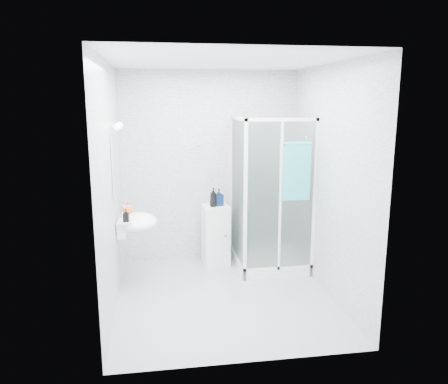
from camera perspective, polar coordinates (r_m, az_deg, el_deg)
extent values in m
cube|color=silver|center=(4.73, 0.04, 0.91)|extent=(2.40, 2.60, 2.60)
cube|color=#AEB0B3|center=(5.13, 0.04, -13.46)|extent=(2.40, 2.60, 0.01)
cube|color=white|center=(4.66, 0.04, 16.77)|extent=(2.40, 2.60, 0.01)
cube|color=white|center=(6.02, 5.95, -9.03)|extent=(0.90, 0.90, 0.12)
cube|color=white|center=(5.54, 2.01, 9.58)|extent=(0.04, 0.90, 0.04)
cube|color=white|center=(5.22, 7.60, 9.35)|extent=(0.90, 0.04, 0.04)
cube|color=white|center=(5.25, 2.80, -1.36)|extent=(0.04, 0.04, 2.00)
cube|color=white|center=(5.65, 1.84, 0.01)|extent=(0.02, 0.82, 1.84)
cube|color=white|center=(5.33, 7.36, -0.80)|extent=(0.82, 0.02, 1.84)
cube|color=white|center=(5.34, 7.33, -0.77)|extent=(0.03, 0.04, 1.84)
cylinder|color=silver|center=(6.07, 5.29, 3.75)|extent=(0.02, 0.02, 1.00)
cylinder|color=silver|center=(5.99, 5.44, 8.17)|extent=(0.09, 0.05, 0.09)
cylinder|color=silver|center=(6.16, 5.62, 1.03)|extent=(0.12, 0.04, 0.12)
cylinder|color=silver|center=(5.28, 10.61, 7.11)|extent=(0.03, 0.05, 0.03)
cube|color=white|center=(5.26, -13.13, -4.45)|extent=(0.10, 0.40, 0.18)
ellipsoid|color=white|center=(5.23, -11.19, -3.87)|extent=(0.46, 0.56, 0.20)
cube|color=white|center=(5.23, -12.53, -3.38)|extent=(0.16, 0.50, 0.02)
cylinder|color=silver|center=(5.21, -13.23, -2.55)|extent=(0.04, 0.04, 0.16)
cylinder|color=silver|center=(5.19, -12.71, -1.84)|extent=(0.12, 0.02, 0.02)
cube|color=white|center=(5.11, -14.03, 3.64)|extent=(0.02, 0.60, 0.70)
cylinder|color=silver|center=(4.91, -14.26, 8.25)|extent=(0.05, 0.04, 0.04)
sphere|color=white|center=(4.91, -13.79, 8.27)|extent=(0.08, 0.08, 0.08)
cylinder|color=silver|center=(5.23, -13.94, 8.46)|extent=(0.05, 0.04, 0.04)
sphere|color=white|center=(5.22, -13.50, 8.48)|extent=(0.08, 0.08, 0.08)
cylinder|color=silver|center=(5.90, -5.23, 6.17)|extent=(0.02, 0.04, 0.02)
sphere|color=silver|center=(5.87, -5.21, 6.14)|extent=(0.03, 0.03, 0.03)
cylinder|color=silver|center=(5.91, -3.28, 6.21)|extent=(0.02, 0.04, 0.02)
sphere|color=silver|center=(5.89, -3.26, 6.19)|extent=(0.03, 0.03, 0.03)
cube|color=white|center=(5.95, -1.10, -5.64)|extent=(0.37, 0.37, 0.82)
cube|color=white|center=(5.80, -0.88, -6.12)|extent=(0.30, 0.04, 0.70)
sphere|color=#D3451D|center=(5.78, 0.21, -5.73)|extent=(0.03, 0.03, 0.03)
cube|color=#2FABB3|center=(5.28, 9.47, 2.58)|extent=(0.33, 0.04, 0.68)
cylinder|color=#2FABB3|center=(5.24, 9.59, 6.24)|extent=(0.33, 0.05, 0.05)
imported|color=black|center=(5.76, -1.41, -0.70)|extent=(0.10, 0.10, 0.25)
imported|color=#0C214A|center=(5.82, -0.68, -0.69)|extent=(0.12, 0.13, 0.23)
imported|color=orange|center=(5.32, -12.48, -2.07)|extent=(0.16, 0.16, 0.16)
imported|color=black|center=(5.02, -12.66, -3.01)|extent=(0.07, 0.07, 0.14)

